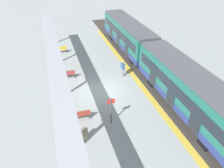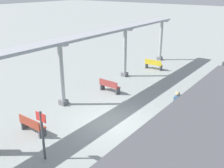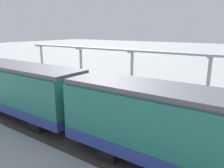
{
  "view_description": "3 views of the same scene",
  "coord_description": "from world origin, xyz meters",
  "px_view_note": "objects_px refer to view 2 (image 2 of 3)",
  "views": [
    {
      "loc": [
        3.81,
        15.79,
        11.02
      ],
      "look_at": [
        -0.38,
        2.1,
        1.96
      ],
      "focal_mm": 34.65,
      "sensor_mm": 36.0,
      "label": 1
    },
    {
      "loc": [
        -7.36,
        9.95,
        6.8
      ],
      "look_at": [
        0.27,
        -0.36,
        1.97
      ],
      "focal_mm": 42.23,
      "sensor_mm": 36.0,
      "label": 2
    },
    {
      "loc": [
        -13.52,
        -9.65,
        5.64
      ],
      "look_at": [
        -0.54,
        -0.66,
        1.68
      ],
      "focal_mm": 34.71,
      "sensor_mm": 36.0,
      "label": 3
    }
  ],
  "objects_px": {
    "bench_near_end": "(109,86)",
    "passenger_waiting_near_edge": "(177,103)",
    "bench_extra_slot": "(153,64)",
    "platform_info_sign": "(42,131)",
    "canopy_pillar_second": "(125,53)",
    "canopy_pillar_nearest": "(161,40)",
    "canopy_pillar_third": "(62,75)",
    "bench_far_end": "(32,125)"
  },
  "relations": [
    {
      "from": "bench_near_end",
      "to": "passenger_waiting_near_edge",
      "type": "xyz_separation_m",
      "value": [
        -5.33,
        1.28,
        0.65
      ]
    },
    {
      "from": "bench_extra_slot",
      "to": "platform_info_sign",
      "type": "xyz_separation_m",
      "value": [
        -2.33,
        13.81,
        0.89
      ]
    },
    {
      "from": "bench_near_end",
      "to": "bench_extra_slot",
      "type": "height_order",
      "value": "same"
    },
    {
      "from": "canopy_pillar_second",
      "to": "bench_extra_slot",
      "type": "bearing_deg",
      "value": -108.11
    },
    {
      "from": "canopy_pillar_nearest",
      "to": "passenger_waiting_near_edge",
      "type": "xyz_separation_m",
      "value": [
        -6.36,
        10.77,
        -0.81
      ]
    },
    {
      "from": "canopy_pillar_second",
      "to": "platform_info_sign",
      "type": "relative_size",
      "value": 1.71
    },
    {
      "from": "canopy_pillar_third",
      "to": "passenger_waiting_near_edge",
      "type": "xyz_separation_m",
      "value": [
        -6.36,
        -1.96,
        -0.81
      ]
    },
    {
      "from": "canopy_pillar_third",
      "to": "passenger_waiting_near_edge",
      "type": "bearing_deg",
      "value": -162.91
    },
    {
      "from": "bench_near_end",
      "to": "passenger_waiting_near_edge",
      "type": "relative_size",
      "value": 0.86
    },
    {
      "from": "canopy_pillar_nearest",
      "to": "bench_extra_slot",
      "type": "bearing_deg",
      "value": 107.33
    },
    {
      "from": "bench_near_end",
      "to": "bench_extra_slot",
      "type": "xyz_separation_m",
      "value": [
        0.06,
        -6.36,
        0.0
      ]
    },
    {
      "from": "bench_extra_slot",
      "to": "passenger_waiting_near_edge",
      "type": "height_order",
      "value": "passenger_waiting_near_edge"
    },
    {
      "from": "canopy_pillar_third",
      "to": "bench_near_end",
      "type": "bearing_deg",
      "value": -107.72
    },
    {
      "from": "canopy_pillar_nearest",
      "to": "passenger_waiting_near_edge",
      "type": "distance_m",
      "value": 12.53
    },
    {
      "from": "canopy_pillar_third",
      "to": "platform_info_sign",
      "type": "bearing_deg",
      "value": 128.11
    },
    {
      "from": "canopy_pillar_second",
      "to": "canopy_pillar_third",
      "type": "bearing_deg",
      "value": 90.0
    },
    {
      "from": "canopy_pillar_third",
      "to": "bench_extra_slot",
      "type": "distance_m",
      "value": 9.76
    },
    {
      "from": "canopy_pillar_third",
      "to": "passenger_waiting_near_edge",
      "type": "height_order",
      "value": "canopy_pillar_third"
    },
    {
      "from": "bench_near_end",
      "to": "platform_info_sign",
      "type": "height_order",
      "value": "platform_info_sign"
    },
    {
      "from": "bench_near_end",
      "to": "platform_info_sign",
      "type": "xyz_separation_m",
      "value": [
        -2.27,
        7.45,
        0.89
      ]
    },
    {
      "from": "canopy_pillar_second",
      "to": "bench_far_end",
      "type": "distance_m",
      "value": 10.02
    },
    {
      "from": "canopy_pillar_third",
      "to": "bench_far_end",
      "type": "relative_size",
      "value": 2.51
    },
    {
      "from": "canopy_pillar_second",
      "to": "bench_far_end",
      "type": "bearing_deg",
      "value": 96.95
    },
    {
      "from": "passenger_waiting_near_edge",
      "to": "platform_info_sign",
      "type": "bearing_deg",
      "value": 63.6
    },
    {
      "from": "canopy_pillar_second",
      "to": "bench_extra_slot",
      "type": "height_order",
      "value": "canopy_pillar_second"
    },
    {
      "from": "canopy_pillar_third",
      "to": "platform_info_sign",
      "type": "xyz_separation_m",
      "value": [
        -3.3,
        4.21,
        -0.58
      ]
    },
    {
      "from": "platform_info_sign",
      "to": "canopy_pillar_second",
      "type": "bearing_deg",
      "value": -73.03
    },
    {
      "from": "bench_near_end",
      "to": "bench_far_end",
      "type": "xyz_separation_m",
      "value": [
        -0.16,
        6.46,
        0.0
      ]
    },
    {
      "from": "bench_near_end",
      "to": "passenger_waiting_near_edge",
      "type": "height_order",
      "value": "passenger_waiting_near_edge"
    },
    {
      "from": "canopy_pillar_third",
      "to": "bench_near_end",
      "type": "xyz_separation_m",
      "value": [
        -1.03,
        -3.24,
        -1.47
      ]
    },
    {
      "from": "canopy_pillar_nearest",
      "to": "platform_info_sign",
      "type": "height_order",
      "value": "canopy_pillar_nearest"
    },
    {
      "from": "canopy_pillar_nearest",
      "to": "bench_extra_slot",
      "type": "relative_size",
      "value": 2.48
    },
    {
      "from": "canopy_pillar_second",
      "to": "platform_info_sign",
      "type": "xyz_separation_m",
      "value": [
        -3.3,
        10.83,
        -0.58
      ]
    },
    {
      "from": "bench_extra_slot",
      "to": "passenger_waiting_near_edge",
      "type": "distance_m",
      "value": 9.37
    },
    {
      "from": "canopy_pillar_third",
      "to": "bench_extra_slot",
      "type": "height_order",
      "value": "canopy_pillar_third"
    },
    {
      "from": "bench_far_end",
      "to": "passenger_waiting_near_edge",
      "type": "height_order",
      "value": "passenger_waiting_near_edge"
    },
    {
      "from": "platform_info_sign",
      "to": "passenger_waiting_near_edge",
      "type": "relative_size",
      "value": 1.25
    },
    {
      "from": "passenger_waiting_near_edge",
      "to": "bench_near_end",
      "type": "bearing_deg",
      "value": -13.5
    },
    {
      "from": "canopy_pillar_nearest",
      "to": "canopy_pillar_third",
      "type": "relative_size",
      "value": 1.0
    },
    {
      "from": "bench_far_end",
      "to": "bench_near_end",
      "type": "bearing_deg",
      "value": -88.54
    },
    {
      "from": "bench_far_end",
      "to": "bench_extra_slot",
      "type": "bearing_deg",
      "value": -89.0
    },
    {
      "from": "bench_extra_slot",
      "to": "platform_info_sign",
      "type": "distance_m",
      "value": 14.03
    }
  ]
}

